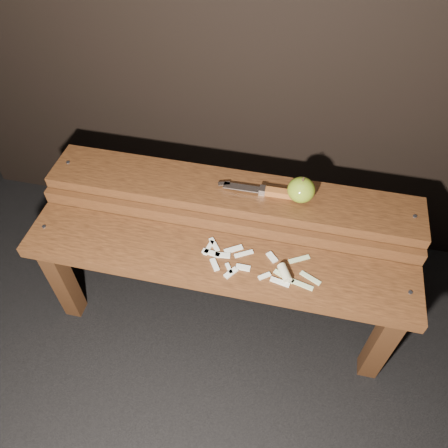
% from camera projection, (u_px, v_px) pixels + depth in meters
% --- Properties ---
extents(ground, '(60.00, 60.00, 0.00)m').
position_uv_depth(ground, '(221.00, 313.00, 1.65)').
color(ground, black).
extents(bench_front_tier, '(1.20, 0.20, 0.42)m').
position_uv_depth(bench_front_tier, '(216.00, 273.00, 1.35)').
color(bench_front_tier, '#3A1F0E').
rests_on(bench_front_tier, ground).
extents(bench_rear_tier, '(1.20, 0.21, 0.50)m').
position_uv_depth(bench_rear_tier, '(231.00, 208.00, 1.44)').
color(bench_rear_tier, '#3A1F0E').
rests_on(bench_rear_tier, ground).
extents(apple, '(0.08, 0.08, 0.09)m').
position_uv_depth(apple, '(301.00, 190.00, 1.32)').
color(apple, olive).
rests_on(apple, bench_rear_tier).
extents(knife, '(0.26, 0.03, 0.02)m').
position_uv_depth(knife, '(271.00, 192.00, 1.36)').
color(knife, '#995021').
rests_on(knife, bench_rear_tier).
extents(apple_scraps, '(0.36, 0.14, 0.03)m').
position_uv_depth(apple_scraps, '(260.00, 266.00, 1.27)').
color(apple_scraps, beige).
rests_on(apple_scraps, bench_front_tier).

